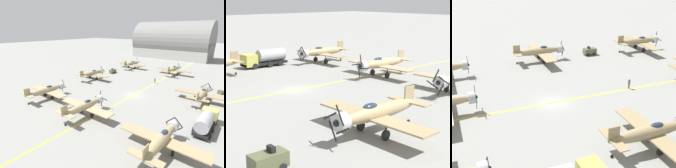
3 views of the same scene
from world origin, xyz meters
TOP-DOWN VIEW (x-y plane):
  - ground_plane at (0.00, 0.00)m, footprint 400.00×400.00m
  - taxiway_stripe at (0.00, 0.00)m, footprint 0.30×160.00m
  - airplane_near_center at (-1.49, -14.73)m, footprint 12.00×9.98m
  - airplane_far_left at (-16.83, 25.76)m, footprint 12.00×9.98m
  - airplane_mid_right at (14.23, 5.87)m, footprint 12.00×9.98m
  - airplane_near_left at (-14.87, -14.28)m, footprint 12.00×9.98m
  - airplane_mid_left at (-17.90, 3.97)m, footprint 12.00×9.98m
  - airplane_near_right at (13.95, -15.62)m, footprint 12.00×9.98m
  - airplane_far_center at (0.43, 26.14)m, footprint 12.00×9.98m
  - fuel_tanker at (17.31, -5.55)m, footprint 2.67×8.00m
  - tow_tractor at (-17.94, 14.70)m, footprint 1.57×2.60m
  - ground_crew_walking at (-0.21, 12.69)m, footprint 0.36×0.36m
  - supply_crate_by_tanker at (16.82, 14.40)m, footprint 1.45×1.34m
  - hangar at (-14.51, 64.26)m, footprint 39.86×20.36m

SIDE VIEW (x-z plane):
  - ground_plane at x=0.00m, z-range 0.00..0.00m
  - taxiway_stripe at x=0.00m, z-range 0.00..0.01m
  - supply_crate_by_tanker at x=16.82m, z-range 0.00..0.98m
  - tow_tractor at x=-17.94m, z-range -0.11..1.69m
  - ground_crew_walking at x=-0.21m, z-range 0.08..1.72m
  - fuel_tanker at x=17.31m, z-range 0.02..3.00m
  - airplane_far_left at x=-16.83m, z-range 0.13..3.90m
  - airplane_near_left at x=-14.87m, z-range 0.18..3.85m
  - airplane_mid_left at x=-17.90m, z-range 0.19..3.84m
  - airplane_near_right at x=13.95m, z-range 0.19..3.84m
  - airplane_far_center at x=0.43m, z-range 0.19..3.84m
  - airplane_near_center at x=-1.49m, z-range 0.12..3.90m
  - airplane_mid_right at x=14.23m, z-range 0.19..3.84m
  - hangar at x=-14.51m, z-range -2.20..18.16m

